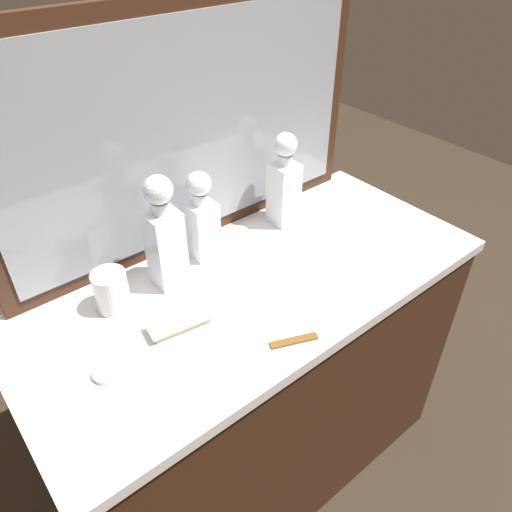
# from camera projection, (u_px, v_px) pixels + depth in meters

# --- Properties ---
(ground_plane) EXTENTS (6.00, 6.00, 0.00)m
(ground_plane) POSITION_uv_depth(u_px,v_px,m) (256.00, 458.00, 1.81)
(ground_plane) COLOR #2D2319
(dresser) EXTENTS (1.27, 0.58, 0.86)m
(dresser) POSITION_uv_depth(u_px,v_px,m) (256.00, 384.00, 1.55)
(dresser) COLOR #381E11
(dresser) RESTS_ON ground_plane
(dresser_mirror) EXTENTS (1.11, 0.03, 0.65)m
(dresser_mirror) POSITION_uv_depth(u_px,v_px,m) (190.00, 132.00, 1.26)
(dresser_mirror) COLOR #381E11
(dresser_mirror) RESTS_ON dresser
(crystal_decanter_center) EXTENTS (0.08, 0.08, 0.31)m
(crystal_decanter_center) POSITION_uv_depth(u_px,v_px,m) (165.00, 242.00, 1.21)
(crystal_decanter_center) COLOR white
(crystal_decanter_center) RESTS_ON dresser
(crystal_decanter_front) EXTENTS (0.08, 0.08, 0.29)m
(crystal_decanter_front) POSITION_uv_depth(u_px,v_px,m) (284.00, 188.00, 1.45)
(crystal_decanter_front) COLOR white
(crystal_decanter_front) RESTS_ON dresser
(crystal_decanter_far_left) EXTENTS (0.07, 0.07, 0.26)m
(crystal_decanter_far_left) POSITION_uv_depth(u_px,v_px,m) (202.00, 224.00, 1.32)
(crystal_decanter_far_left) COLOR white
(crystal_decanter_far_left) RESTS_ON dresser
(crystal_tumbler_far_left) EXTENTS (0.08, 0.08, 0.10)m
(crystal_tumbler_far_left) POSITION_uv_depth(u_px,v_px,m) (112.00, 292.00, 1.18)
(crystal_tumbler_far_left) COLOR white
(crystal_tumbler_far_left) RESTS_ON dresser
(silver_brush_left) EXTENTS (0.16, 0.08, 0.02)m
(silver_brush_left) POSITION_uv_depth(u_px,v_px,m) (179.00, 323.00, 1.15)
(silver_brush_left) COLOR #B7A88C
(silver_brush_left) RESTS_ON dresser
(porcelain_dish) EXTENTS (0.06, 0.06, 0.01)m
(porcelain_dish) POSITION_uv_depth(u_px,v_px,m) (107.00, 372.00, 1.04)
(porcelain_dish) COLOR silver
(porcelain_dish) RESTS_ON dresser
(tortoiseshell_comb) EXTENTS (0.11, 0.06, 0.01)m
(tortoiseshell_comb) POSITION_uv_depth(u_px,v_px,m) (294.00, 341.00, 1.11)
(tortoiseshell_comb) COLOR brown
(tortoiseshell_comb) RESTS_ON dresser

